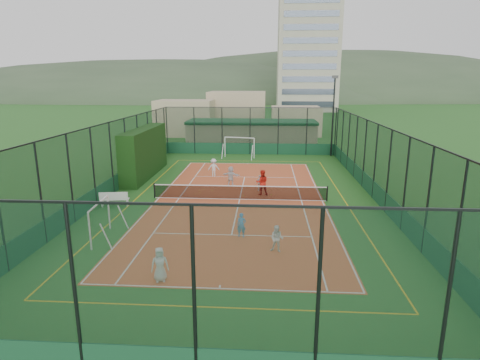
# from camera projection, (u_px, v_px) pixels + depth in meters

# --- Properties ---
(ground) EXTENTS (300.00, 300.00, 0.00)m
(ground) POSITION_uv_depth(u_px,v_px,m) (240.00, 199.00, 26.88)
(ground) COLOR #226423
(ground) RESTS_ON ground
(court_slab) EXTENTS (11.17, 23.97, 0.01)m
(court_slab) POSITION_uv_depth(u_px,v_px,m) (240.00, 199.00, 26.88)
(court_slab) COLOR #C85B2C
(court_slab) RESTS_ON ground
(tennis_net) EXTENTS (11.67, 0.12, 1.06)m
(tennis_net) POSITION_uv_depth(u_px,v_px,m) (240.00, 192.00, 26.75)
(tennis_net) COLOR black
(tennis_net) RESTS_ON ground
(perimeter_fence) EXTENTS (18.12, 34.12, 5.00)m
(perimeter_fence) POSITION_uv_depth(u_px,v_px,m) (240.00, 163.00, 26.28)
(perimeter_fence) COLOR black
(perimeter_fence) RESTS_ON ground
(floodlight_ne) EXTENTS (0.60, 0.26, 8.25)m
(floodlight_ne) POSITION_uv_depth(u_px,v_px,m) (333.00, 117.00, 41.42)
(floodlight_ne) COLOR black
(floodlight_ne) RESTS_ON ground
(clubhouse) EXTENTS (15.20, 7.20, 3.15)m
(clubhouse) POSITION_uv_depth(u_px,v_px,m) (252.00, 134.00, 47.80)
(clubhouse) COLOR tan
(clubhouse) RESTS_ON ground
(apartment_tower) EXTENTS (15.00, 12.00, 30.00)m
(apartment_tower) POSITION_uv_depth(u_px,v_px,m) (308.00, 51.00, 101.89)
(apartment_tower) COLOR beige
(apartment_tower) RESTS_ON ground
(distant_hills) EXTENTS (200.00, 60.00, 24.00)m
(distant_hills) POSITION_uv_depth(u_px,v_px,m) (262.00, 99.00, 172.11)
(distant_hills) COLOR #384C33
(distant_hills) RESTS_ON ground
(hedge_left) EXTENTS (1.36, 9.04, 3.95)m
(hedge_left) POSITION_uv_depth(u_px,v_px,m) (145.00, 152.00, 33.12)
(hedge_left) COLOR black
(hedge_left) RESTS_ON ground
(white_bench) EXTENTS (1.83, 0.74, 1.00)m
(white_bench) POSITION_uv_depth(u_px,v_px,m) (115.00, 199.00, 25.34)
(white_bench) COLOR white
(white_bench) RESTS_ON ground
(futsal_goal_near) EXTENTS (2.93, 1.02, 1.86)m
(futsal_goal_near) POSITION_uv_depth(u_px,v_px,m) (100.00, 221.00, 20.03)
(futsal_goal_near) COLOR white
(futsal_goal_near) RESTS_ON ground
(futsal_goal_far) EXTENTS (3.35, 1.59, 2.08)m
(futsal_goal_far) POSITION_uv_depth(u_px,v_px,m) (239.00, 148.00, 41.16)
(futsal_goal_far) COLOR white
(futsal_goal_far) RESTS_ON ground
(child_near_left) EXTENTS (0.78, 0.61, 1.41)m
(child_near_left) POSITION_uv_depth(u_px,v_px,m) (160.00, 264.00, 15.81)
(child_near_left) COLOR silver
(child_near_left) RESTS_ON court_slab
(child_near_mid) EXTENTS (0.46, 0.30, 1.26)m
(child_near_mid) POSITION_uv_depth(u_px,v_px,m) (241.00, 225.00, 20.31)
(child_near_mid) COLOR #4483C2
(child_near_mid) RESTS_ON court_slab
(child_near_right) EXTENTS (0.73, 0.63, 1.28)m
(child_near_right) POSITION_uv_depth(u_px,v_px,m) (277.00, 239.00, 18.53)
(child_near_right) COLOR white
(child_near_right) RESTS_ON court_slab
(child_far_left) EXTENTS (0.98, 0.60, 1.47)m
(child_far_left) POSITION_uv_depth(u_px,v_px,m) (214.00, 167.00, 33.26)
(child_far_left) COLOR white
(child_far_left) RESTS_ON court_slab
(child_far_right) EXTENTS (0.74, 0.45, 1.17)m
(child_far_right) POSITION_uv_depth(u_px,v_px,m) (260.00, 183.00, 28.79)
(child_far_right) COLOR silver
(child_far_right) RESTS_ON court_slab
(child_far_back) EXTENTS (1.45, 0.79, 1.49)m
(child_far_back) POSITION_uv_depth(u_px,v_px,m) (231.00, 176.00, 30.20)
(child_far_back) COLOR silver
(child_far_back) RESTS_ON court_slab
(coach) EXTENTS (0.91, 0.74, 1.76)m
(coach) POSITION_uv_depth(u_px,v_px,m) (262.00, 182.00, 27.79)
(coach) COLOR red
(coach) RESTS_ON court_slab
(tennis_balls) EXTENTS (5.35, 1.40, 0.07)m
(tennis_balls) POSITION_uv_depth(u_px,v_px,m) (218.00, 192.00, 28.40)
(tennis_balls) COLOR #CCE033
(tennis_balls) RESTS_ON court_slab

